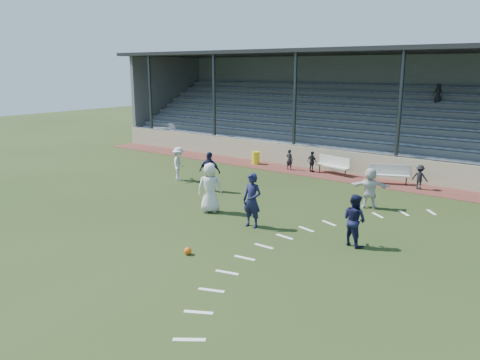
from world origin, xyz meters
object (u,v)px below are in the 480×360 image
object	(u,v)px
trash_bin	(256,158)
football	(188,251)
bench_left	(333,163)
bench_right	(390,172)
player_navy_lead	(252,201)
player_white_lead	(210,188)

from	to	relation	value
trash_bin	football	world-z (taller)	trash_bin
football	trash_bin	bearing A→B (deg)	116.60
bench_left	bench_right	world-z (taller)	same
bench_left	player_navy_lead	distance (m)	9.71
trash_bin	bench_right	bearing A→B (deg)	0.29
bench_right	football	distance (m)	12.72
player_white_lead	trash_bin	bearing A→B (deg)	-103.33
bench_left	football	world-z (taller)	bench_left
bench_right	player_navy_lead	distance (m)	9.46
football	player_white_lead	world-z (taller)	player_white_lead
player_navy_lead	football	bearing A→B (deg)	-94.07
bench_right	player_white_lead	size ratio (longest dim) A/B	1.01
bench_right	football	bearing A→B (deg)	-121.90
bench_left	trash_bin	xyz separation A→B (m)	(-4.86, -0.32, -0.20)
bench_left	trash_bin	bearing A→B (deg)	-165.02
bench_right	player_white_lead	xyz separation A→B (m)	(-4.04, -8.83, 0.40)
trash_bin	football	xyz separation A→B (m)	(6.28, -12.55, -0.27)
bench_left	player_navy_lead	bearing A→B (deg)	-69.96
football	player_white_lead	bearing A→B (deg)	121.55
bench_left	trash_bin	size ratio (longest dim) A/B	2.79
bench_left	football	bearing A→B (deg)	-72.51
player_navy_lead	trash_bin	bearing A→B (deg)	121.62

